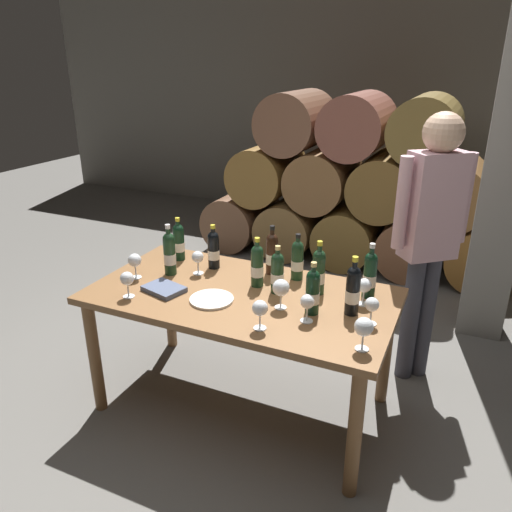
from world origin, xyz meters
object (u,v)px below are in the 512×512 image
object	(u,v)px
wine_bottle_2	(179,242)
tasting_notebook	(164,289)
wine_bottle_7	(370,274)
wine_glass_4	(281,288)
wine_bottle_10	(297,260)
wine_bottle_0	(319,271)
wine_glass_1	(198,258)
dining_table	(242,307)
wine_glass_5	(127,279)
wine_glass_8	(364,328)
wine_bottle_6	(214,249)
wine_bottle_4	(277,272)
wine_bottle_9	(353,290)
wine_glass_0	(364,286)
wine_glass_3	(372,306)
serving_plate	(212,299)
wine_bottle_1	(272,253)
wine_bottle_3	(313,291)
wine_glass_7	(135,261)
wine_glass_2	(260,309)
wine_bottle_5	(170,253)
wine_glass_6	(307,303)
sommelier_presenting	(430,227)
wine_bottle_8	(257,265)

from	to	relation	value
wine_bottle_2	tasting_notebook	distance (m)	0.49
wine_bottle_7	wine_glass_4	bearing A→B (deg)	-140.44
wine_bottle_10	tasting_notebook	world-z (taller)	wine_bottle_10
wine_bottle_0	wine_glass_4	world-z (taller)	wine_bottle_0
wine_glass_1	dining_table	bearing A→B (deg)	-20.21
dining_table	wine_glass_5	distance (m)	0.65
wine_bottle_10	wine_glass_8	distance (m)	0.80
wine_bottle_2	wine_bottle_6	xyz separation A→B (m)	(0.27, -0.03, -0.00)
tasting_notebook	wine_bottle_4	bearing A→B (deg)	38.19
wine_bottle_9	wine_bottle_10	xyz separation A→B (m)	(-0.40, 0.29, -0.01)
wine_glass_0	wine_glass_3	size ratio (longest dim) A/B	1.03
serving_plate	wine_glass_8	bearing A→B (deg)	-9.43
wine_bottle_2	wine_bottle_7	world-z (taller)	wine_bottle_7
wine_bottle_9	dining_table	bearing A→B (deg)	-178.26
wine_bottle_9	wine_bottle_10	size ratio (longest dim) A/B	1.12
wine_bottle_0	dining_table	bearing A→B (deg)	-155.75
wine_bottle_1	wine_bottle_3	xyz separation A→B (m)	(0.38, -0.38, -0.01)
wine_glass_7	wine_glass_8	xyz separation A→B (m)	(1.41, -0.22, 0.00)
wine_bottle_6	wine_glass_2	size ratio (longest dim) A/B	1.86
wine_glass_3	wine_glass_5	distance (m)	1.30
wine_bottle_9	wine_glass_0	bearing A→B (deg)	75.27
wine_glass_5	wine_bottle_6	bearing A→B (deg)	67.42
wine_bottle_4	wine_bottle_9	xyz separation A→B (m)	(0.44, -0.07, 0.01)
wine_glass_3	wine_glass_8	xyz separation A→B (m)	(0.01, -0.24, 0.01)
wine_bottle_3	wine_bottle_7	bearing A→B (deg)	53.88
wine_glass_3	wine_glass_4	xyz separation A→B (m)	(-0.47, -0.02, 0.01)
wine_bottle_1	wine_bottle_9	xyz separation A→B (m)	(0.57, -0.31, 0.00)
wine_bottle_2	wine_bottle_5	size ratio (longest dim) A/B	0.90
wine_glass_1	serving_plate	distance (m)	0.39
wine_glass_4	serving_plate	bearing A→B (deg)	-168.39
wine_bottle_0	wine_bottle_9	xyz separation A→B (m)	(0.23, -0.16, 0.00)
wine_bottle_2	wine_glass_6	bearing A→B (deg)	-23.03
wine_bottle_9	wine_glass_2	size ratio (longest dim) A/B	2.08
wine_bottle_1	sommelier_presenting	xyz separation A→B (m)	(0.85, 0.43, 0.15)
wine_bottle_6	wine_glass_3	xyz separation A→B (m)	(1.05, -0.31, -0.02)
wine_glass_1	wine_bottle_1	bearing A→B (deg)	25.45
wine_glass_4	wine_bottle_5	bearing A→B (deg)	170.05
sommelier_presenting	wine_glass_3	bearing A→B (deg)	-101.60
wine_bottle_0	wine_bottle_5	distance (m)	0.91
wine_glass_1	sommelier_presenting	xyz separation A→B (m)	(1.25, 0.62, 0.18)
wine_bottle_2	wine_glass_1	distance (m)	0.27
wine_bottle_3	wine_glass_7	world-z (taller)	wine_bottle_3
wine_bottle_4	wine_bottle_10	size ratio (longest dim) A/B	0.99
wine_bottle_0	wine_glass_7	world-z (taller)	wine_bottle_0
wine_bottle_5	wine_bottle_7	xyz separation A→B (m)	(1.17, 0.19, -0.00)
wine_bottle_2	wine_bottle_10	size ratio (longest dim) A/B	1.01
wine_bottle_2	wine_glass_2	distance (m)	1.03
wine_bottle_1	wine_bottle_5	xyz separation A→B (m)	(-0.56, -0.26, 0.00)
wine_bottle_4	serving_plate	distance (m)	0.39
wine_glass_3	wine_bottle_8	bearing A→B (deg)	165.76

